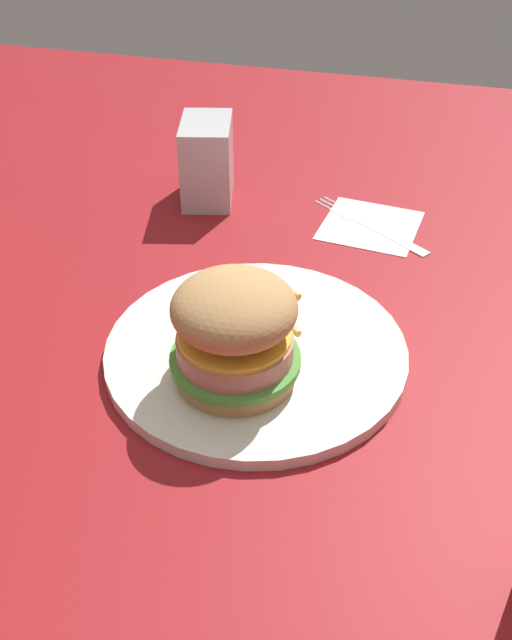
% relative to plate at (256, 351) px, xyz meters
% --- Properties ---
extents(ground_plane, '(1.60, 1.60, 0.00)m').
position_rel_plate_xyz_m(ground_plane, '(-0.01, 0.02, -0.01)').
color(ground_plane, maroon).
extents(plate, '(0.28, 0.28, 0.01)m').
position_rel_plate_xyz_m(plate, '(0.00, 0.00, 0.00)').
color(plate, silver).
rests_on(plate, ground_plane).
extents(sandwich, '(0.11, 0.11, 0.10)m').
position_rel_plate_xyz_m(sandwich, '(-0.04, 0.01, 0.06)').
color(sandwich, tan).
rests_on(sandwich, plate).
extents(fries_pile, '(0.09, 0.10, 0.01)m').
position_rel_plate_xyz_m(fries_pile, '(0.06, 0.01, 0.01)').
color(fries_pile, gold).
rests_on(fries_pile, plate).
extents(napkin, '(0.12, 0.12, 0.00)m').
position_rel_plate_xyz_m(napkin, '(0.27, -0.07, -0.01)').
color(napkin, white).
rests_on(napkin, ground_plane).
extents(fork, '(0.11, 0.15, 0.00)m').
position_rel_plate_xyz_m(fork, '(0.27, -0.07, -0.00)').
color(fork, silver).
rests_on(fork, napkin).
extents(napkin_dispenser, '(0.10, 0.08, 0.10)m').
position_rel_plate_xyz_m(napkin_dispenser, '(0.29, 0.14, 0.04)').
color(napkin_dispenser, '#B7BABF').
rests_on(napkin_dispenser, ground_plane).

